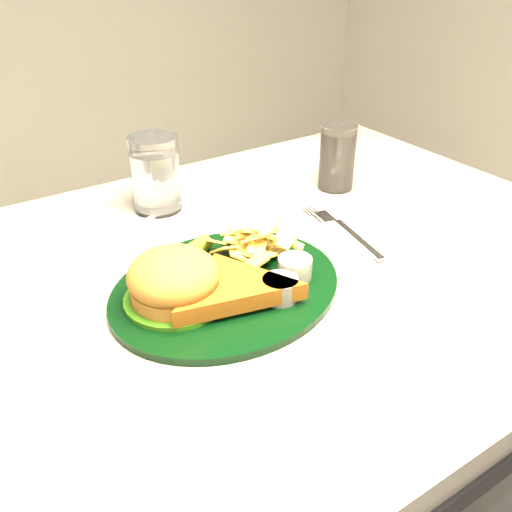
{
  "coord_description": "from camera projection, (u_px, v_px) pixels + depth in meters",
  "views": [
    {
      "loc": [
        -0.36,
        -0.59,
        1.18
      ],
      "look_at": [
        -0.0,
        -0.05,
        0.8
      ],
      "focal_mm": 40.0,
      "sensor_mm": 36.0,
      "label": 1
    }
  ],
  "objects": [
    {
      "name": "wrapped_straw",
      "position": [
        113.0,
        243.0,
        0.87
      ],
      "size": [
        0.22,
        0.17,
        0.01
      ],
      "primitive_type": null,
      "rotation": [
        0.0,
        0.0,
        0.49
      ],
      "color": "white",
      "rests_on": "table"
    },
    {
      "name": "cola_glass",
      "position": [
        337.0,
        157.0,
        1.03
      ],
      "size": [
        0.08,
        0.08,
        0.12
      ],
      "primitive_type": "cylinder",
      "rotation": [
        0.0,
        0.0,
        0.22
      ],
      "color": "black",
      "rests_on": "table"
    },
    {
      "name": "dinner_plate",
      "position": [
        226.0,
        268.0,
        0.75
      ],
      "size": [
        0.38,
        0.33,
        0.07
      ],
      "primitive_type": null,
      "rotation": [
        0.0,
        0.0,
        0.21
      ],
      "color": "black",
      "rests_on": "table"
    },
    {
      "name": "table",
      "position": [
        241.0,
        451.0,
        1.0
      ],
      "size": [
        1.2,
        0.8,
        0.75
      ],
      "primitive_type": null,
      "color": "#9E998F",
      "rests_on": "ground"
    },
    {
      "name": "fork_napkin",
      "position": [
        354.0,
        237.0,
        0.88
      ],
      "size": [
        0.17,
        0.2,
        0.01
      ],
      "primitive_type": null,
      "rotation": [
        0.0,
        0.0,
        -0.21
      ],
      "color": "white",
      "rests_on": "table"
    },
    {
      "name": "water_glass",
      "position": [
        155.0,
        174.0,
        0.95
      ],
      "size": [
        0.1,
        0.1,
        0.13
      ],
      "primitive_type": "cylinder",
      "rotation": [
        0.0,
        0.0,
        -0.24
      ],
      "color": "white",
      "rests_on": "table"
    }
  ]
}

